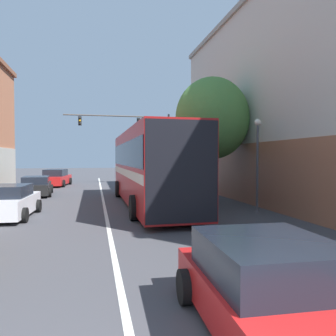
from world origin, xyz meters
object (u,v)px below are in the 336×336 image
(parked_car_left_mid, at_px, (56,178))
(street_lamp, at_px, (257,160))
(hatchback_foreground, at_px, (274,291))
(bus, at_px, (149,164))
(traffic_signal_gantry, at_px, (138,132))
(street_tree_near, at_px, (212,118))
(parked_car_left_distant, at_px, (36,186))
(parked_car_left_near, at_px, (8,202))
(street_tree_far, at_px, (188,139))

(parked_car_left_mid, height_order, street_lamp, street_lamp)
(hatchback_foreground, bearing_deg, bus, 0.79)
(parked_car_left_mid, distance_m, street_lamp, 19.48)
(traffic_signal_gantry, relative_size, street_tree_near, 1.42)
(parked_car_left_distant, bearing_deg, bus, -137.20)
(bus, xyz_separation_m, street_tree_near, (3.45, 0.08, 2.45))
(parked_car_left_mid, relative_size, traffic_signal_gantry, 0.50)
(parked_car_left_mid, bearing_deg, street_lamp, -140.96)
(parked_car_left_distant, height_order, street_tree_near, street_tree_near)
(hatchback_foreground, bearing_deg, parked_car_left_mid, 14.73)
(parked_car_left_mid, height_order, traffic_signal_gantry, traffic_signal_gantry)
(parked_car_left_near, bearing_deg, street_tree_near, -73.65)
(hatchback_foreground, relative_size, parked_car_left_distant, 0.92)
(bus, height_order, traffic_signal_gantry, traffic_signal_gantry)
(parked_car_left_distant, relative_size, street_tree_near, 0.65)
(street_tree_near, distance_m, street_tree_far, 8.27)
(parked_car_left_distant, xyz_separation_m, street_lamp, (10.76, -9.16, 1.75))
(parked_car_left_distant, distance_m, street_lamp, 14.24)
(parked_car_left_distant, bearing_deg, hatchback_foreground, -166.40)
(hatchback_foreground, relative_size, parked_car_left_mid, 0.85)
(hatchback_foreground, relative_size, street_tree_near, 0.60)
(bus, height_order, parked_car_left_mid, bus)
(hatchback_foreground, relative_size, parked_car_left_near, 1.03)
(parked_car_left_mid, xyz_separation_m, street_lamp, (10.34, -16.43, 1.67))
(parked_car_left_near, height_order, parked_car_left_mid, parked_car_left_mid)
(parked_car_left_distant, xyz_separation_m, street_tree_near, (9.88, -5.82, 3.95))
(parked_car_left_near, distance_m, street_tree_far, 15.30)
(hatchback_foreground, bearing_deg, street_lamp, -24.32)
(street_tree_near, bearing_deg, parked_car_left_mid, 125.84)
(hatchback_foreground, bearing_deg, street_tree_near, -14.34)
(bus, distance_m, traffic_signal_gantry, 13.76)
(street_tree_near, bearing_deg, hatchback_foreground, -106.64)
(traffic_signal_gantry, bearing_deg, parked_car_left_distant, -135.19)
(traffic_signal_gantry, distance_m, street_tree_near, 13.56)
(bus, height_order, parked_car_left_distant, bus)
(parked_car_left_distant, distance_m, traffic_signal_gantry, 11.50)
(parked_car_left_distant, bearing_deg, street_tree_far, -82.33)
(traffic_signal_gantry, bearing_deg, bus, -94.96)
(parked_car_left_near, xyz_separation_m, parked_car_left_distant, (-0.27, 8.17, -0.04))
(bus, height_order, street_lamp, street_lamp)
(street_tree_near, bearing_deg, parked_car_left_distant, 149.50)
(parked_car_left_mid, relative_size, street_tree_near, 0.70)
(parked_car_left_near, distance_m, street_lamp, 10.68)
(hatchback_foreground, xyz_separation_m, street_tree_far, (4.76, 20.84, 3.35))
(hatchback_foreground, xyz_separation_m, parked_car_left_distant, (-6.09, 18.47, -0.01))
(street_tree_far, bearing_deg, bus, -118.15)
(parked_car_left_near, distance_m, parked_car_left_distant, 8.18)
(parked_car_left_distant, height_order, street_lamp, street_lamp)
(traffic_signal_gantry, bearing_deg, street_lamp, -79.25)
(street_lamp, bearing_deg, hatchback_foreground, -116.63)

